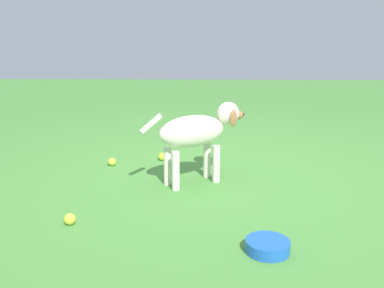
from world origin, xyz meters
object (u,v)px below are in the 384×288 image
tennis_ball_0 (162,157)px  water_bowl (267,246)px  tennis_ball_2 (70,219)px  dog (198,132)px  tennis_ball_1 (112,162)px

tennis_ball_0 → water_bowl: 1.69m
tennis_ball_2 → dog: bearing=46.1°
tennis_ball_1 → water_bowl: tennis_ball_1 is taller
tennis_ball_0 → tennis_ball_2: bearing=-107.3°
tennis_ball_0 → water_bowl: tennis_ball_0 is taller
tennis_ball_1 → tennis_ball_2: same height
tennis_ball_1 → water_bowl: 1.75m
water_bowl → tennis_ball_2: bearing=165.4°
dog → water_bowl: size_ratio=3.34×
tennis_ball_0 → tennis_ball_2: 1.33m
water_bowl → tennis_ball_0: bearing=113.4°
tennis_ball_1 → dog: bearing=-27.8°
dog → water_bowl: 1.13m
dog → tennis_ball_1: bearing=120.9°
tennis_ball_2 → water_bowl: bearing=-14.6°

